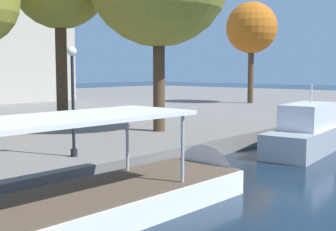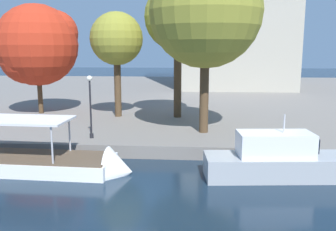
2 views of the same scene
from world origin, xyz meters
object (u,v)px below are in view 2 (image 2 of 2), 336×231
(tour_boat_1, at_px, (24,165))
(motor_yacht_2, at_px, (294,165))
(tree_0, at_px, (117,39))
(tree_4, at_px, (203,7))
(tree_2, at_px, (180,15))
(lamp_post, at_px, (90,102))
(tree_1, at_px, (37,46))

(tour_boat_1, distance_m, motor_yacht_2, 15.08)
(tree_0, bearing_deg, tree_4, -38.84)
(motor_yacht_2, bearing_deg, tree_2, 112.80)
(tour_boat_1, relative_size, tree_4, 1.11)
(lamp_post, height_order, tree_4, tree_4)
(tour_boat_1, bearing_deg, tree_2, 59.19)
(tree_0, height_order, tree_4, tree_4)
(lamp_post, relative_size, tree_2, 0.36)
(lamp_post, relative_size, tree_4, 0.34)
(tour_boat_1, bearing_deg, tree_1, 111.34)
(motor_yacht_2, height_order, tree_0, tree_0)
(tour_boat_1, relative_size, tree_0, 1.51)
(tree_1, bearing_deg, tree_2, -3.55)
(lamp_post, bearing_deg, tree_0, 89.08)
(tree_2, bearing_deg, tour_boat_1, -123.20)
(tree_4, bearing_deg, tree_2, 107.51)
(motor_yacht_2, bearing_deg, tree_4, 120.53)
(tree_0, xyz_separation_m, tree_4, (7.30, -5.88, 2.06))
(tour_boat_1, bearing_deg, tree_0, 79.67)
(tour_boat_1, distance_m, tree_1, 15.75)
(tree_1, height_order, tree_4, tree_4)
(lamp_post, distance_m, tree_0, 9.24)
(tree_2, distance_m, tree_4, 6.20)
(tree_1, bearing_deg, tree_0, -6.39)
(tree_0, relative_size, tree_4, 0.73)
(lamp_post, bearing_deg, tree_1, 129.13)
(motor_yacht_2, xyz_separation_m, lamp_post, (-12.35, 4.52, 2.61))
(tree_1, relative_size, tree_4, 0.80)
(motor_yacht_2, xyz_separation_m, tree_0, (-12.22, 12.71, 6.91))
(tree_1, bearing_deg, tour_boat_1, -71.06)
(lamp_post, bearing_deg, motor_yacht_2, -20.11)
(tree_0, xyz_separation_m, tree_1, (-7.47, 0.84, -0.57))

